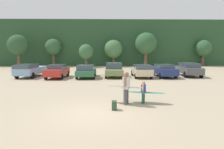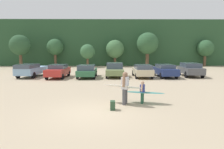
% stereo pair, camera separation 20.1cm
% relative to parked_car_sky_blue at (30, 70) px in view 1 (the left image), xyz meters
% --- Properties ---
extents(ground_plane, '(120.00, 120.00, 0.00)m').
position_rel_parked_car_sky_blue_xyz_m(ground_plane, '(7.86, -13.34, -0.80)').
color(ground_plane, tan).
extents(hillside_ridge, '(108.00, 12.00, 8.72)m').
position_rel_parked_car_sky_blue_xyz_m(hillside_ridge, '(7.86, 22.20, 3.56)').
color(hillside_ridge, '#284C2D').
rests_on(hillside_ridge, ground_plane).
extents(tree_center_right, '(3.52, 3.52, 5.61)m').
position_rel_parked_car_sky_blue_xyz_m(tree_center_right, '(-6.73, 13.04, 3.01)').
color(tree_center_right, brown).
rests_on(tree_center_right, ground_plane).
extents(tree_far_left, '(2.96, 2.96, 5.04)m').
position_rel_parked_car_sky_blue_xyz_m(tree_far_left, '(-1.28, 15.12, 2.71)').
color(tree_far_left, brown).
rests_on(tree_far_left, ground_plane).
extents(tree_left, '(2.54, 2.54, 4.01)m').
position_rel_parked_car_sky_blue_xyz_m(tree_left, '(4.87, 13.08, 1.91)').
color(tree_left, brown).
rests_on(tree_left, ground_plane).
extents(tree_ridge_back, '(3.33, 3.33, 4.86)m').
position_rel_parked_car_sky_blue_xyz_m(tree_ridge_back, '(9.71, 15.02, 2.36)').
color(tree_ridge_back, brown).
rests_on(tree_ridge_back, ground_plane).
extents(tree_far_right, '(3.84, 3.84, 6.10)m').
position_rel_parked_car_sky_blue_xyz_m(tree_far_right, '(15.48, 13.91, 3.34)').
color(tree_far_right, brown).
rests_on(tree_far_right, ground_plane).
extents(tree_center_left, '(3.06, 3.06, 4.87)m').
position_rel_parked_car_sky_blue_xyz_m(tree_center_left, '(26.54, 15.33, 2.50)').
color(tree_center_left, brown).
rests_on(tree_center_left, ground_plane).
extents(parked_car_sky_blue, '(2.32, 4.79, 1.47)m').
position_rel_parked_car_sky_blue_xyz_m(parked_car_sky_blue, '(0.00, 0.00, 0.00)').
color(parked_car_sky_blue, '#84ADD1').
rests_on(parked_car_sky_blue, ground_plane).
extents(parked_car_red, '(1.95, 4.23, 1.43)m').
position_rel_parked_car_sky_blue_xyz_m(parked_car_red, '(3.17, -0.72, -0.05)').
color(parked_car_red, '#B72D28').
rests_on(parked_car_red, ground_plane).
extents(parked_car_forest_green, '(1.94, 4.33, 1.41)m').
position_rel_parked_car_sky_blue_xyz_m(parked_car_forest_green, '(6.27, -0.68, -0.08)').
color(parked_car_forest_green, '#2D6642').
rests_on(parked_car_forest_green, ground_plane).
extents(parked_car_olive_green, '(1.96, 4.40, 1.56)m').
position_rel_parked_car_sky_blue_xyz_m(parked_car_olive_green, '(9.27, 0.02, 0.01)').
color(parked_car_olive_green, '#6B7F4C').
rests_on(parked_car_olive_green, ground_plane).
extents(parked_car_champagne, '(1.85, 4.28, 1.42)m').
position_rel_parked_car_sky_blue_xyz_m(parked_car_champagne, '(12.30, -0.50, -0.05)').
color(parked_car_champagne, beige).
rests_on(parked_car_champagne, ground_plane).
extents(parked_car_navy, '(1.98, 4.49, 1.41)m').
position_rel_parked_car_sky_blue_xyz_m(parked_car_navy, '(14.82, -0.30, -0.05)').
color(parked_car_navy, navy).
rests_on(parked_car_navy, ground_plane).
extents(parked_car_dark_gray, '(2.15, 4.32, 1.52)m').
position_rel_parked_car_sky_blue_xyz_m(parked_car_dark_gray, '(17.87, 0.24, 0.03)').
color(parked_car_dark_gray, '#4C4F54').
rests_on(parked_car_dark_gray, ground_plane).
extents(person_adult, '(0.46, 0.68, 1.78)m').
position_rel_parked_car_sky_blue_xyz_m(person_adult, '(9.54, -11.77, 0.20)').
color(person_adult, '#4C4C51').
rests_on(person_adult, ground_plane).
extents(person_child, '(0.32, 0.61, 1.24)m').
position_rel_parked_car_sky_blue_xyz_m(person_child, '(10.52, -11.59, -0.10)').
color(person_child, '#26593F').
rests_on(person_child, ground_plane).
extents(surfboard_white, '(2.32, 1.63, 0.28)m').
position_rel_parked_car_sky_blue_xyz_m(surfboard_white, '(9.40, -11.70, 0.17)').
color(surfboard_white, white).
extents(surfboard_teal, '(2.33, 1.18, 0.13)m').
position_rel_parked_car_sky_blue_xyz_m(surfboard_teal, '(10.63, -11.52, -0.21)').
color(surfboard_teal, teal).
extents(backpack_dropped, '(0.24, 0.34, 0.45)m').
position_rel_parked_car_sky_blue_xyz_m(backpack_dropped, '(8.86, -12.83, -0.58)').
color(backpack_dropped, '#2D4C33').
rests_on(backpack_dropped, ground_plane).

